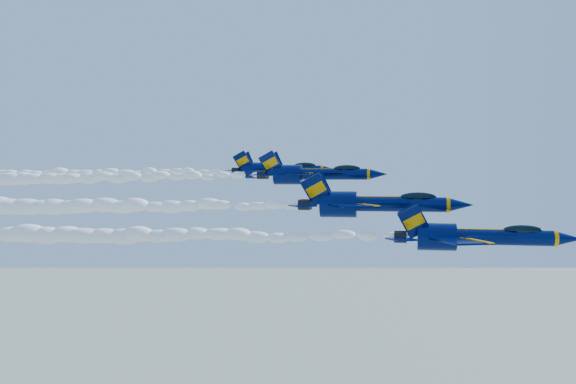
% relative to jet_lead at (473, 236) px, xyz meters
% --- Properties ---
extents(jet_lead, '(17.88, 14.67, 6.64)m').
position_rel_jet_lead_xyz_m(jet_lead, '(0.00, 0.00, 0.00)').
color(jet_lead, '#000A39').
extents(smoke_trail_jet_lead, '(45.30, 2.28, 2.05)m').
position_rel_jet_lead_xyz_m(smoke_trail_jet_lead, '(-30.29, 0.00, -0.47)').
color(smoke_trail_jet_lead, white).
extents(jet_second, '(19.97, 16.38, 7.42)m').
position_rel_jet_lead_xyz_m(jet_second, '(-10.22, 7.87, 2.88)').
color(jet_second, '#000A39').
extents(smoke_trail_jet_second, '(45.30, 2.54, 2.29)m').
position_rel_jet_lead_xyz_m(smoke_trail_jet_second, '(-41.40, 7.87, 2.39)').
color(smoke_trail_jet_second, white).
extents(jet_third, '(17.58, 14.42, 6.53)m').
position_rel_jet_lead_xyz_m(jet_third, '(-18.57, 17.28, 6.49)').
color(jet_third, '#000A39').
extents(smoke_trail_jet_third, '(45.30, 2.24, 2.02)m').
position_rel_jet_lead_xyz_m(smoke_trail_jet_third, '(-48.73, 17.28, 6.02)').
color(smoke_trail_jet_third, white).
extents(jet_fourth, '(16.45, 13.50, 6.11)m').
position_rel_jet_lead_xyz_m(jet_fourth, '(-25.56, 27.07, 7.26)').
color(jet_fourth, '#000A39').
extents(smoke_trail_jet_fourth, '(45.30, 2.10, 1.89)m').
position_rel_jet_lead_xyz_m(smoke_trail_jet_fourth, '(-55.25, 27.07, 6.80)').
color(smoke_trail_jet_fourth, white).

